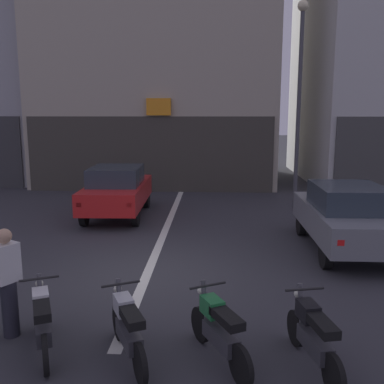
% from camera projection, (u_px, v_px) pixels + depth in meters
% --- Properties ---
extents(ground_plane, '(120.00, 120.00, 0.00)m').
position_uv_depth(ground_plane, '(147.00, 275.00, 8.93)').
color(ground_plane, '#333338').
extents(lane_centre_line, '(0.20, 18.00, 0.01)m').
position_uv_depth(lane_centre_line, '(173.00, 211.00, 14.82)').
color(lane_centre_line, silver).
rests_on(lane_centre_line, ground).
extents(building_mid_block, '(10.90, 8.55, 12.81)m').
position_uv_depth(building_mid_block, '(160.00, 51.00, 21.49)').
color(building_mid_block, '#B2A893').
rests_on(building_mid_block, ground).
extents(car_red_crossing_near, '(1.88, 4.15, 1.64)m').
position_uv_depth(car_red_crossing_near, '(117.00, 190.00, 13.90)').
color(car_red_crossing_near, black).
rests_on(car_red_crossing_near, ground).
extents(car_grey_parked_kerbside, '(1.78, 4.11, 1.64)m').
position_uv_depth(car_grey_parked_kerbside, '(346.00, 215.00, 10.37)').
color(car_grey_parked_kerbside, black).
rests_on(car_grey_parked_kerbside, ground).
extents(street_lamp, '(0.36, 0.36, 7.00)m').
position_uv_depth(street_lamp, '(300.00, 86.00, 14.58)').
color(street_lamp, '#47474C').
rests_on(street_lamp, ground).
extents(motorcycle_white_row_leftmost, '(0.77, 1.55, 0.98)m').
position_uv_depth(motorcycle_white_row_leftmost, '(42.00, 320.00, 5.99)').
color(motorcycle_white_row_leftmost, black).
rests_on(motorcycle_white_row_leftmost, ground).
extents(motorcycle_silver_row_left_mid, '(0.80, 1.54, 0.98)m').
position_uv_depth(motorcycle_silver_row_left_mid, '(128.00, 327.00, 5.80)').
color(motorcycle_silver_row_left_mid, black).
rests_on(motorcycle_silver_row_left_mid, ground).
extents(motorcycle_green_row_centre, '(0.83, 1.52, 0.98)m').
position_uv_depth(motorcycle_green_row_centre, '(218.00, 329.00, 5.75)').
color(motorcycle_green_row_centre, black).
rests_on(motorcycle_green_row_centre, ground).
extents(motorcycle_black_row_right_mid, '(0.55, 1.65, 0.98)m').
position_uv_depth(motorcycle_black_row_right_mid, '(313.00, 335.00, 5.60)').
color(motorcycle_black_row_right_mid, black).
rests_on(motorcycle_black_row_right_mid, ground).
extents(person_by_motorcycles, '(0.37, 0.42, 1.67)m').
position_uv_depth(person_by_motorcycles, '(8.00, 282.00, 6.34)').
color(person_by_motorcycles, '#23232D').
rests_on(person_by_motorcycles, ground).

